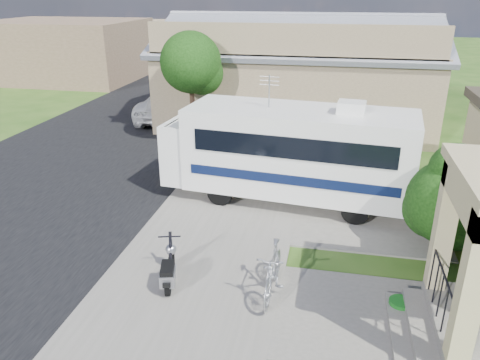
% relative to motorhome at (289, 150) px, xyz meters
% --- Properties ---
extents(ground, '(120.00, 120.00, 0.00)m').
position_rel_motorhome_xyz_m(ground, '(-0.62, -4.33, -1.61)').
color(ground, '#254813').
extents(street_slab, '(9.00, 80.00, 0.02)m').
position_rel_motorhome_xyz_m(street_slab, '(-8.12, 5.67, -1.60)').
color(street_slab, black).
rests_on(street_slab, ground).
extents(sidewalk_slab, '(4.00, 80.00, 0.06)m').
position_rel_motorhome_xyz_m(sidewalk_slab, '(-1.62, 5.67, -1.58)').
color(sidewalk_slab, '#636059').
rests_on(sidewalk_slab, ground).
extents(driveway_slab, '(7.00, 6.00, 0.05)m').
position_rel_motorhome_xyz_m(driveway_slab, '(0.88, 0.17, -1.58)').
color(driveway_slab, '#636059').
rests_on(driveway_slab, ground).
extents(walk_slab, '(4.00, 3.00, 0.05)m').
position_rel_motorhome_xyz_m(walk_slab, '(2.38, -5.33, -1.58)').
color(walk_slab, '#636059').
rests_on(walk_slab, ground).
extents(warehouse, '(12.50, 8.40, 5.04)m').
position_rel_motorhome_xyz_m(warehouse, '(-0.62, 9.64, 0.38)').
color(warehouse, '#756449').
rests_on(warehouse, ground).
extents(distant_bldg_far, '(10.00, 8.00, 4.00)m').
position_rel_motorhome_xyz_m(distant_bldg_far, '(-17.62, 17.67, 0.39)').
color(distant_bldg_far, brown).
rests_on(distant_bldg_far, ground).
extents(distant_bldg_near, '(8.00, 7.00, 3.20)m').
position_rel_motorhome_xyz_m(distant_bldg_near, '(-15.62, 29.67, -0.01)').
color(distant_bldg_near, '#756449').
rests_on(distant_bldg_near, ground).
extents(street_tree_a, '(2.44, 2.40, 4.58)m').
position_rel_motorhome_xyz_m(street_tree_a, '(-4.32, 4.73, 1.64)').
color(street_tree_a, '#302015').
rests_on(street_tree_a, ground).
extents(street_tree_b, '(2.44, 2.40, 4.73)m').
position_rel_motorhome_xyz_m(street_tree_b, '(-4.32, 14.73, 1.78)').
color(street_tree_b, '#302015').
rests_on(street_tree_b, ground).
extents(street_tree_c, '(2.44, 2.40, 4.42)m').
position_rel_motorhome_xyz_m(street_tree_c, '(-4.32, 23.73, 1.50)').
color(street_tree_c, '#302015').
rests_on(street_tree_c, ground).
extents(motorhome, '(7.51, 3.06, 3.75)m').
position_rel_motorhome_xyz_m(motorhome, '(0.00, 0.00, 0.00)').
color(motorhome, silver).
rests_on(motorhome, ground).
extents(shrub, '(2.29, 2.18, 2.81)m').
position_rel_motorhome_xyz_m(shrub, '(4.15, -2.23, -0.17)').
color(shrub, '#302015').
rests_on(shrub, ground).
extents(scooter, '(0.66, 1.42, 0.94)m').
position_rel_motorhome_xyz_m(scooter, '(-2.03, -5.03, -1.18)').
color(scooter, black).
rests_on(scooter, ground).
extents(bicycle, '(0.60, 1.89, 1.12)m').
position_rel_motorhome_xyz_m(bicycle, '(0.22, -4.94, -1.05)').
color(bicycle, '#98989F').
rests_on(bicycle, ground).
extents(pickup_truck, '(2.87, 5.68, 1.54)m').
position_rel_motorhome_xyz_m(pickup_truck, '(-6.63, 8.57, -0.84)').
color(pickup_truck, silver).
rests_on(pickup_truck, ground).
extents(van, '(2.37, 5.73, 1.66)m').
position_rel_motorhome_xyz_m(van, '(-7.05, 15.32, -0.78)').
color(van, silver).
rests_on(van, ground).
extents(garden_hose, '(0.46, 0.46, 0.20)m').
position_rel_motorhome_xyz_m(garden_hose, '(2.82, -4.91, -1.51)').
color(garden_hose, '#125A17').
rests_on(garden_hose, ground).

